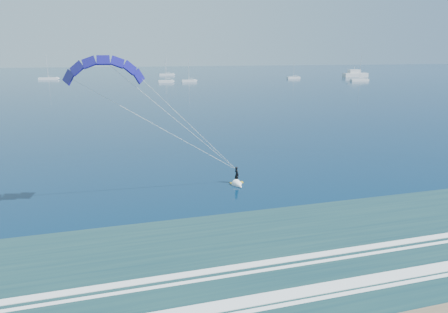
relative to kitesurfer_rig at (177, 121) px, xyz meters
The scene contains 8 objects.
kitesurfer_rig is the anchor object (origin of this frame).
motor_yacht 235.11m from the kitesurfer_rig, 52.00° to the left, with size 16.30×4.35×6.56m.
sailboat_2 212.87m from the kitesurfer_rig, 100.46° to the left, with size 10.52×2.40×13.93m.
sailboat_3 169.52m from the kitesurfer_rig, 82.46° to the left, with size 7.69×2.40×10.81m.
sailboat_4 236.97m from the kitesurfer_rig, 82.20° to the left, with size 10.05×2.40×13.49m.
sailboat_5 203.36m from the kitesurfer_rig, 61.01° to the left, with size 7.70×2.40×10.65m.
sailboat_6 193.16m from the kitesurfer_rig, 50.36° to the left, with size 10.35×2.40×13.80m.
sailboat_7 171.36m from the kitesurfer_rig, 78.46° to the left, with size 7.61×2.40×11.80m.
Camera 1 is at (-6.08, -14.42, 14.61)m, focal length 32.00 mm.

